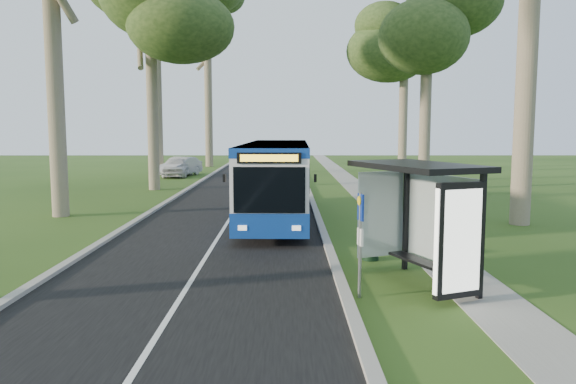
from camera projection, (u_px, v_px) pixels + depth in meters
name	position (u px, v px, depth m)	size (l,w,h in m)	color
ground	(333.00, 262.00, 15.07)	(120.00, 120.00, 0.00)	#2A4816
road	(236.00, 209.00, 24.99)	(7.00, 100.00, 0.02)	black
kerb_east	(314.00, 208.00, 25.00)	(0.25, 100.00, 0.12)	#9E9B93
kerb_west	(158.00, 208.00, 24.98)	(0.25, 100.00, 0.12)	#9E9B93
centre_line	(236.00, 209.00, 24.99)	(0.12, 100.00, 0.01)	white
footpath	(382.00, 209.00, 25.01)	(1.50, 100.00, 0.02)	gray
bus	(277.00, 180.00, 22.06)	(2.63, 11.40, 3.01)	white
bus_stop_sign	(360.00, 232.00, 11.78)	(0.11, 0.32, 2.26)	gray
bus_shelter	(428.00, 202.00, 12.16)	(2.87, 3.69, 2.81)	black
litter_bin	(371.00, 244.00, 15.31)	(0.49, 0.49, 0.85)	black
car_white	(178.00, 167.00, 41.61)	(1.72, 4.27, 1.46)	silver
car_silver	(180.00, 167.00, 42.04)	(1.52, 4.35, 1.43)	#A6A8AD
tree_west_c	(150.00, 16.00, 31.80)	(5.20, 5.20, 13.38)	#7A6B56
tree_west_e	(207.00, 29.00, 51.37)	(5.20, 5.20, 17.03)	#7A6B56
tree_east_c	(428.00, 6.00, 31.79)	(5.20, 5.20, 14.12)	#7A6B56
tree_east_d	(405.00, 24.00, 43.58)	(5.20, 5.20, 15.77)	#7A6B56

